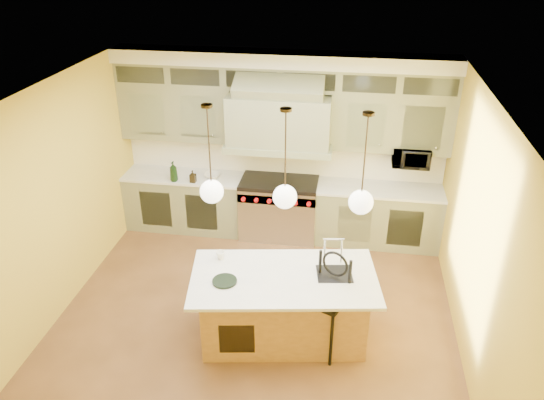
% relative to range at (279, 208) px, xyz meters
% --- Properties ---
extents(floor, '(5.00, 5.00, 0.00)m').
position_rel_range_xyz_m(floor, '(0.00, -2.14, -0.49)').
color(floor, '#56381D').
rests_on(floor, ground).
extents(ceiling, '(5.00, 5.00, 0.00)m').
position_rel_range_xyz_m(ceiling, '(0.00, -2.14, 2.41)').
color(ceiling, white).
rests_on(ceiling, wall_back).
extents(wall_back, '(5.00, 0.00, 5.00)m').
position_rel_range_xyz_m(wall_back, '(0.00, 0.36, 0.96)').
color(wall_back, gold).
rests_on(wall_back, ground).
extents(wall_front, '(5.00, 0.00, 5.00)m').
position_rel_range_xyz_m(wall_front, '(0.00, -4.64, 0.96)').
color(wall_front, gold).
rests_on(wall_front, ground).
extents(wall_left, '(0.00, 5.00, 5.00)m').
position_rel_range_xyz_m(wall_left, '(-2.50, -2.14, 0.96)').
color(wall_left, gold).
rests_on(wall_left, ground).
extents(wall_right, '(0.00, 5.00, 5.00)m').
position_rel_range_xyz_m(wall_right, '(2.50, -2.14, 0.96)').
color(wall_right, gold).
rests_on(wall_right, ground).
extents(back_cabinetry, '(5.00, 0.77, 2.90)m').
position_rel_range_xyz_m(back_cabinetry, '(0.00, 0.09, 0.94)').
color(back_cabinetry, '#767B5B').
rests_on(back_cabinetry, floor).
extents(range, '(1.20, 0.74, 0.96)m').
position_rel_range_xyz_m(range, '(0.00, 0.00, 0.00)').
color(range, silver).
rests_on(range, floor).
extents(kitchen_island, '(2.28, 1.47, 1.35)m').
position_rel_range_xyz_m(kitchen_island, '(0.41, -2.39, -0.01)').
color(kitchen_island, olive).
rests_on(kitchen_island, floor).
extents(counter_stool, '(0.58, 0.58, 1.26)m').
position_rel_range_xyz_m(counter_stool, '(0.91, -2.51, 0.24)').
color(counter_stool, black).
rests_on(counter_stool, floor).
extents(microwave, '(0.54, 0.37, 0.30)m').
position_rel_range_xyz_m(microwave, '(1.95, 0.11, 0.96)').
color(microwave, black).
rests_on(microwave, back_cabinetry).
extents(oil_bottle_a, '(0.13, 0.13, 0.32)m').
position_rel_range_xyz_m(oil_bottle_a, '(-1.62, -0.22, 0.62)').
color(oil_bottle_a, black).
rests_on(oil_bottle_a, back_cabinetry).
extents(oil_bottle_b, '(0.09, 0.09, 0.20)m').
position_rel_range_xyz_m(oil_bottle_b, '(-1.32, -0.22, 0.55)').
color(oil_bottle_b, black).
rests_on(oil_bottle_b, back_cabinetry).
extents(fruit_bowl, '(0.25, 0.25, 0.06)m').
position_rel_range_xyz_m(fruit_bowl, '(-1.07, 0.01, 0.49)').
color(fruit_bowl, silver).
rests_on(fruit_bowl, back_cabinetry).
extents(cup, '(0.12, 0.12, 0.10)m').
position_rel_range_xyz_m(cup, '(-0.39, -2.20, 0.48)').
color(cup, white).
rests_on(cup, kitchen_island).
extents(pendant_left, '(0.26, 0.26, 1.11)m').
position_rel_range_xyz_m(pendant_left, '(-0.40, -2.39, 1.46)').
color(pendant_left, '#2D2319').
rests_on(pendant_left, ceiling).
extents(pendant_center, '(0.26, 0.26, 1.11)m').
position_rel_range_xyz_m(pendant_center, '(0.40, -2.39, 1.46)').
color(pendant_center, '#2D2319').
rests_on(pendant_center, ceiling).
extents(pendant_right, '(0.26, 0.26, 1.11)m').
position_rel_range_xyz_m(pendant_right, '(1.20, -2.39, 1.46)').
color(pendant_right, '#2D2319').
rests_on(pendant_right, ceiling).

